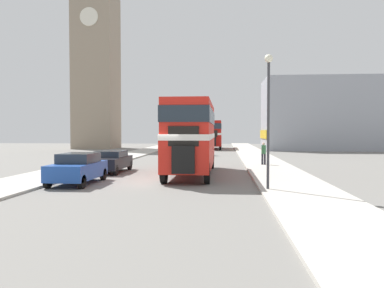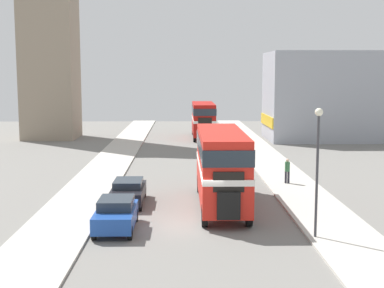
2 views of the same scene
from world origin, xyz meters
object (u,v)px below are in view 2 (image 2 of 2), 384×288
object	(u,v)px
bus_distant	(203,117)
street_lamp	(318,153)
pedestrian_walking	(287,169)
double_decker_bus	(221,162)
car_parked_near	(116,214)
car_parked_mid	(128,191)

from	to	relation	value
bus_distant	street_lamp	bearing A→B (deg)	-84.84
bus_distant	street_lamp	distance (m)	39.50
pedestrian_walking	street_lamp	size ratio (longest dim) A/B	0.29
double_decker_bus	bus_distant	size ratio (longest dim) A/B	1.03
car_parked_near	car_parked_mid	size ratio (longest dim) A/B	0.92
bus_distant	double_decker_bus	bearing A→B (deg)	-90.53
double_decker_bus	street_lamp	distance (m)	7.32
bus_distant	pedestrian_walking	size ratio (longest dim) A/B	5.71
bus_distant	car_parked_mid	xyz separation A→B (m)	(-5.64, -32.34, -1.75)
car_parked_near	street_lamp	xyz separation A→B (m)	(9.24, -1.64, 3.17)
car_parked_mid	street_lamp	distance (m)	11.98
bus_distant	street_lamp	size ratio (longest dim) A/B	1.64
double_decker_bus	car_parked_near	distance (m)	7.20
car_parked_mid	pedestrian_walking	size ratio (longest dim) A/B	2.54
car_parked_mid	street_lamp	bearing A→B (deg)	-37.15
double_decker_bus	pedestrian_walking	xyz separation A→B (m)	(4.94, 6.02, -1.50)
pedestrian_walking	bus_distant	bearing A→B (deg)	99.66
bus_distant	car_parked_mid	world-z (taller)	bus_distant
double_decker_bus	bus_distant	xyz separation A→B (m)	(0.31, 33.24, -0.10)
car_parked_near	car_parked_mid	world-z (taller)	car_parked_near
car_parked_near	pedestrian_walking	world-z (taller)	pedestrian_walking
car_parked_mid	pedestrian_walking	xyz separation A→B (m)	(10.27, 5.13, 0.34)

